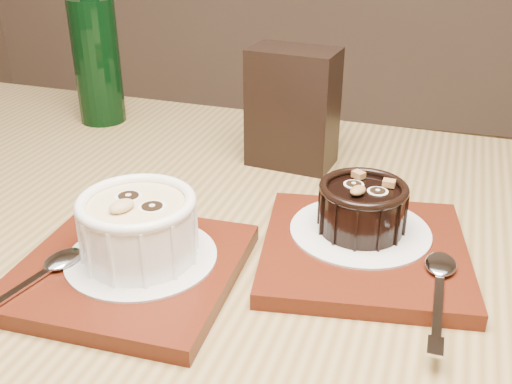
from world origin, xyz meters
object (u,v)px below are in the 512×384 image
tray_left (130,270)px  green_bottle (96,56)px  condiment_stand (293,108)px  ramekin_white (138,225)px  tray_right (364,251)px  ramekin_dark (362,205)px  table (247,346)px

tray_left → green_bottle: 0.42m
tray_left → condiment_stand: size_ratio=1.29×
tray_left → ramekin_white: ramekin_white is taller
green_bottle → tray_right: bearing=-32.9°
ramekin_dark → condiment_stand: (-0.10, 0.17, 0.03)m
table → ramekin_dark: ramekin_dark is taller
table → ramekin_white: bearing=-158.7°
green_bottle → ramekin_dark: bearing=-31.2°
tray_left → tray_right: (0.19, 0.09, 0.00)m
table → tray_right: bearing=23.5°
table → ramekin_white: 0.17m
tray_right → green_bottle: bearing=147.1°
ramekin_dark → green_bottle: size_ratio=0.34×
green_bottle → condiment_stand: bearing=-14.0°
tray_left → ramekin_white: size_ratio=1.80×
condiment_stand → green_bottle: (-0.30, 0.07, 0.02)m
ramekin_dark → green_bottle: bearing=169.2°
ramekin_white → condiment_stand: 0.28m
ramekin_white → ramekin_dark: size_ratio=1.24×
table → condiment_stand: bearing=93.1°
condiment_stand → green_bottle: 0.31m
ramekin_dark → tray_right: bearing=-52.0°
tray_right → tray_left: bearing=-155.8°
tray_left → ramekin_dark: 0.21m
green_bottle → table: bearing=-44.8°
table → condiment_stand: (-0.01, 0.23, 0.16)m
tray_right → condiment_stand: (-0.11, 0.19, 0.06)m
tray_right → ramekin_dark: size_ratio=2.23×
ramekin_white → green_bottle: bearing=146.8°
tray_left → tray_right: same height
ramekin_dark → tray_left: bearing=-129.4°
table → tray_right: 0.15m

